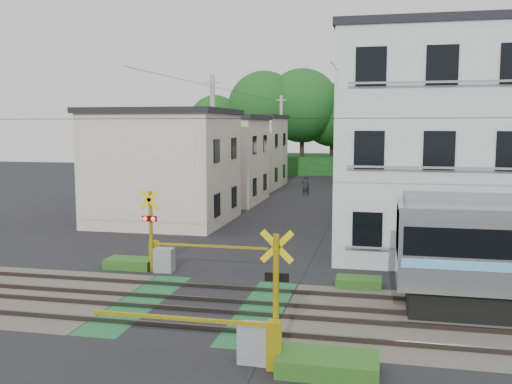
% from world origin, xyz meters
% --- Properties ---
extents(ground, '(120.00, 120.00, 0.00)m').
position_xyz_m(ground, '(0.00, 0.00, 0.00)').
color(ground, black).
extents(track_bed, '(120.00, 120.00, 0.14)m').
position_xyz_m(track_bed, '(0.00, 0.00, 0.04)').
color(track_bed, '#47423A').
rests_on(track_bed, ground).
extents(crossing_signal_near, '(4.74, 0.65, 3.09)m').
position_xyz_m(crossing_signal_near, '(2.59, -3.65, 0.71)').
color(crossing_signal_near, yellow).
rests_on(crossing_signal_near, ground).
extents(crossing_signal_far, '(4.74, 0.65, 3.09)m').
position_xyz_m(crossing_signal_far, '(-2.59, 3.65, 0.71)').
color(crossing_signal_far, yellow).
rests_on(crossing_signal_far, ground).
extents(apartment_block, '(10.20, 8.36, 9.30)m').
position_xyz_m(apartment_block, '(8.50, 9.49, 4.66)').
color(apartment_block, silver).
rests_on(apartment_block, ground).
extents(houses_row, '(22.07, 31.35, 6.80)m').
position_xyz_m(houses_row, '(0.25, 25.92, 3.24)').
color(houses_row, beige).
rests_on(houses_row, ground).
extents(tree_hill, '(40.00, 12.71, 11.62)m').
position_xyz_m(tree_hill, '(0.40, 48.15, 5.66)').
color(tree_hill, '#1A4E1B').
rests_on(tree_hill, ground).
extents(catenary, '(60.00, 5.04, 7.00)m').
position_xyz_m(catenary, '(6.00, 0.03, 3.70)').
color(catenary, '#2D2D33').
rests_on(catenary, ground).
extents(utility_poles, '(7.90, 42.00, 8.00)m').
position_xyz_m(utility_poles, '(-1.05, 23.01, 4.08)').
color(utility_poles, '#A5A5A0').
rests_on(utility_poles, ground).
extents(pedestrian, '(0.67, 0.53, 1.62)m').
position_xyz_m(pedestrian, '(-0.35, 27.50, 0.81)').
color(pedestrian, black).
rests_on(pedestrian, ground).
extents(weed_patches, '(10.25, 8.80, 0.40)m').
position_xyz_m(weed_patches, '(1.76, -0.09, 0.18)').
color(weed_patches, '#2D5E1E').
rests_on(weed_patches, ground).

